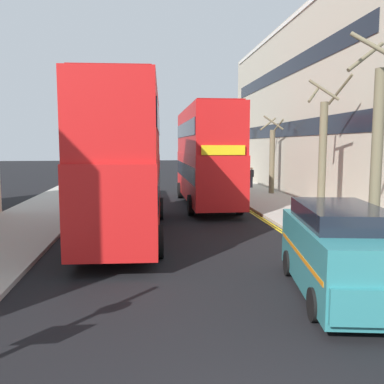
# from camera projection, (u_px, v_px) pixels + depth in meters

# --- Properties ---
(sidewalk_right) EXTENTS (4.00, 80.00, 0.14)m
(sidewalk_right) POSITION_uv_depth(u_px,v_px,m) (298.00, 213.00, 20.91)
(sidewalk_right) COLOR #ADA89E
(sidewalk_right) RESTS_ON ground
(sidewalk_left) EXTENTS (4.00, 80.00, 0.14)m
(sidewalk_left) POSITION_uv_depth(u_px,v_px,m) (34.00, 218.00, 19.47)
(sidewalk_left) COLOR #ADA89E
(sidewalk_left) RESTS_ON ground
(kerb_line_outer) EXTENTS (0.10, 56.00, 0.01)m
(kerb_line_outer) POSITION_uv_depth(u_px,v_px,m) (269.00, 222.00, 18.71)
(kerb_line_outer) COLOR yellow
(kerb_line_outer) RESTS_ON ground
(kerb_line_inner) EXTENTS (0.10, 56.00, 0.01)m
(kerb_line_inner) POSITION_uv_depth(u_px,v_px,m) (266.00, 223.00, 18.69)
(kerb_line_inner) COLOR yellow
(kerb_line_inner) RESTS_ON ground
(double_decker_bus_away) EXTENTS (3.11, 10.89, 5.64)m
(double_decker_bus_away) POSITION_uv_depth(u_px,v_px,m) (126.00, 158.00, 15.77)
(double_decker_bus_away) COLOR red
(double_decker_bus_away) RESTS_ON ground
(double_decker_bus_oncoming) EXTENTS (2.81, 10.81, 5.64)m
(double_decker_bus_oncoming) POSITION_uv_depth(u_px,v_px,m) (206.00, 153.00, 23.77)
(double_decker_bus_oncoming) COLOR red
(double_decker_bus_oncoming) RESTS_ON ground
(taxi_minivan) EXTENTS (2.65, 5.06, 2.12)m
(taxi_minivan) POSITION_uv_depth(u_px,v_px,m) (342.00, 252.00, 9.44)
(taxi_minivan) COLOR teal
(taxi_minivan) RESTS_ON ground
(pedestrian_far) EXTENTS (0.34, 0.22, 1.62)m
(pedestrian_far) POSITION_uv_depth(u_px,v_px,m) (251.00, 177.00, 32.61)
(pedestrian_far) COLOR #2D2D38
(pedestrian_far) RESTS_ON sidewalk_right
(street_tree_near) EXTENTS (1.53, 1.68, 5.39)m
(street_tree_near) POSITION_uv_depth(u_px,v_px,m) (272.00, 158.00, 28.66)
(street_tree_near) COLOR #6B6047
(street_tree_near) RESTS_ON sidewalk_right
(street_tree_mid) EXTENTS (1.93, 1.90, 6.55)m
(street_tree_mid) POSITION_uv_depth(u_px,v_px,m) (377.00, 155.00, 11.64)
(street_tree_mid) COLOR #6B6047
(street_tree_mid) RESTS_ON sidewalk_right
(street_tree_far) EXTENTS (1.85, 1.83, 6.36)m
(street_tree_far) POSITION_uv_depth(u_px,v_px,m) (323.00, 156.00, 18.00)
(street_tree_far) COLOR #6B6047
(street_tree_far) RESTS_ON sidewalk_right
(street_tree_distant) EXTENTS (1.74, 1.99, 5.98)m
(street_tree_distant) POSITION_uv_depth(u_px,v_px,m) (238.00, 151.00, 39.43)
(street_tree_distant) COLOR #6B6047
(street_tree_distant) RESTS_ON sidewalk_right
(townhouse_terrace_right) EXTENTS (10.08, 28.00, 12.05)m
(townhouse_terrace_right) POSITION_uv_depth(u_px,v_px,m) (347.00, 110.00, 29.96)
(townhouse_terrace_right) COLOR #B2A893
(townhouse_terrace_right) RESTS_ON ground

